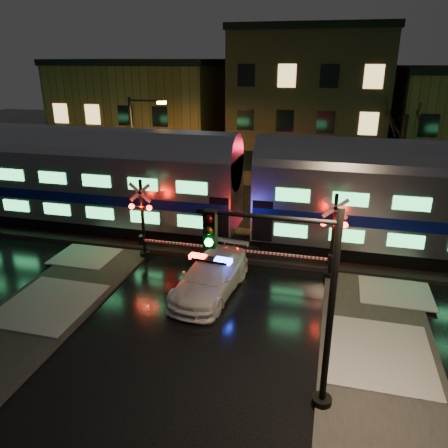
{
  "coord_description": "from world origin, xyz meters",
  "views": [
    {
      "loc": [
        4.38,
        -16.36,
        9.65
      ],
      "look_at": [
        -0.41,
        2.5,
        2.2
      ],
      "focal_mm": 35.0,
      "sensor_mm": 36.0,
      "label": 1
    }
  ],
  "objects_px": {
    "police_car": "(211,277)",
    "crossing_signal_left": "(149,228)",
    "streetlight": "(136,148)",
    "crossing_signal_right": "(324,245)",
    "traffic_light": "(294,306)"
  },
  "relations": [
    {
      "from": "police_car",
      "to": "crossing_signal_right",
      "type": "relative_size",
      "value": 0.96
    },
    {
      "from": "crossing_signal_left",
      "to": "police_car",
      "type": "bearing_deg",
      "value": -33.02
    },
    {
      "from": "police_car",
      "to": "traffic_light",
      "type": "distance_m",
      "value": 7.37
    },
    {
      "from": "crossing_signal_right",
      "to": "traffic_light",
      "type": "height_order",
      "value": "traffic_light"
    },
    {
      "from": "crossing_signal_left",
      "to": "traffic_light",
      "type": "height_order",
      "value": "traffic_light"
    },
    {
      "from": "crossing_signal_left",
      "to": "traffic_light",
      "type": "bearing_deg",
      "value": -45.91
    },
    {
      "from": "crossing_signal_left",
      "to": "streetlight",
      "type": "relative_size",
      "value": 0.79
    },
    {
      "from": "police_car",
      "to": "traffic_light",
      "type": "xyz_separation_m",
      "value": [
        4.02,
        -5.64,
        2.52
      ]
    },
    {
      "from": "police_car",
      "to": "crossing_signal_right",
      "type": "bearing_deg",
      "value": 34.71
    },
    {
      "from": "crossing_signal_left",
      "to": "streetlight",
      "type": "height_order",
      "value": "streetlight"
    },
    {
      "from": "crossing_signal_right",
      "to": "traffic_light",
      "type": "xyz_separation_m",
      "value": [
        -0.61,
        -8.17,
        1.6
      ]
    },
    {
      "from": "police_car",
      "to": "streetlight",
      "type": "xyz_separation_m",
      "value": [
        -7.49,
        9.23,
        3.47
      ]
    },
    {
      "from": "crossing_signal_right",
      "to": "streetlight",
      "type": "bearing_deg",
      "value": 151.1
    },
    {
      "from": "police_car",
      "to": "streetlight",
      "type": "relative_size",
      "value": 0.75
    },
    {
      "from": "police_car",
      "to": "crossing_signal_left",
      "type": "bearing_deg",
      "value": 153.01
    }
  ]
}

